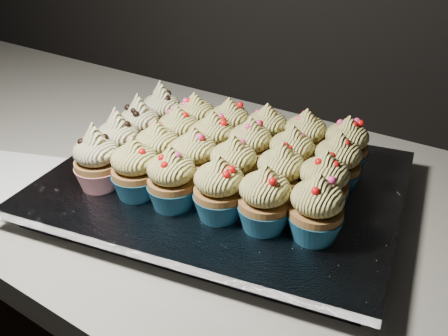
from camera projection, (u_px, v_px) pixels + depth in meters
name	position (u px, v px, depth m)	size (l,w,h in m)	color
worktop	(169.00, 173.00, 0.81)	(2.44, 0.64, 0.04)	beige
napkin	(9.00, 183.00, 0.74)	(0.18, 0.18, 0.00)	white
baking_tray	(224.00, 192.00, 0.70)	(0.44, 0.33, 0.02)	black
foil_lining	(224.00, 182.00, 0.70)	(0.48, 0.37, 0.01)	silver
cupcake_0	(97.00, 160.00, 0.65)	(0.06, 0.06, 0.10)	#B01829
cupcake_1	(135.00, 170.00, 0.64)	(0.06, 0.06, 0.08)	#1A597B
cupcake_2	(172.00, 180.00, 0.61)	(0.06, 0.06, 0.08)	#1A597B
cupcake_3	(219.00, 190.00, 0.59)	(0.06, 0.06, 0.08)	#1A597B
cupcake_4	(265.00, 200.00, 0.57)	(0.06, 0.06, 0.08)	#1A597B
cupcake_5	(316.00, 210.00, 0.56)	(0.06, 0.06, 0.08)	#1A597B
cupcake_6	(119.00, 143.00, 0.70)	(0.06, 0.06, 0.10)	#B01829
cupcake_7	(158.00, 151.00, 0.68)	(0.06, 0.06, 0.08)	#1A597B
cupcake_8	(195.00, 158.00, 0.66)	(0.06, 0.06, 0.08)	#1A597B
cupcake_9	(233.00, 168.00, 0.64)	(0.06, 0.06, 0.08)	#1A597B
cupcake_10	(281.00, 175.00, 0.62)	(0.06, 0.06, 0.08)	#1A597B
cupcake_11	(323.00, 184.00, 0.60)	(0.06, 0.06, 0.08)	#1A597B
cupcake_12	(140.00, 128.00, 0.74)	(0.06, 0.06, 0.10)	#B01829
cupcake_13	(179.00, 135.00, 0.73)	(0.06, 0.06, 0.08)	#1A597B
cupcake_14	(213.00, 141.00, 0.71)	(0.06, 0.06, 0.08)	#1A597B
cupcake_15	(250.00, 148.00, 0.69)	(0.06, 0.06, 0.08)	#1A597B
cupcake_16	(291.00, 156.00, 0.67)	(0.06, 0.06, 0.08)	#1A597B
cupcake_17	(337.00, 164.00, 0.65)	(0.06, 0.06, 0.08)	#1A597B
cupcake_18	(162.00, 113.00, 0.79)	(0.06, 0.06, 0.10)	#B01829
cupcake_19	(195.00, 121.00, 0.77)	(0.06, 0.06, 0.08)	#1A597B
cupcake_20	(229.00, 127.00, 0.75)	(0.06, 0.06, 0.08)	#1A597B
cupcake_21	(266.00, 133.00, 0.73)	(0.06, 0.06, 0.08)	#1A597B
cupcake_22	(305.00, 139.00, 0.72)	(0.06, 0.06, 0.08)	#1A597B
cupcake_23	(346.00, 146.00, 0.69)	(0.06, 0.06, 0.08)	#1A597B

